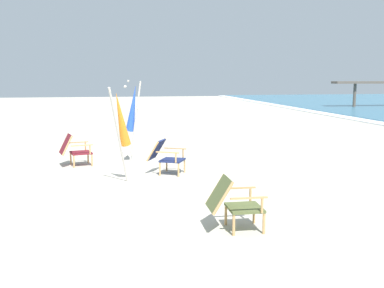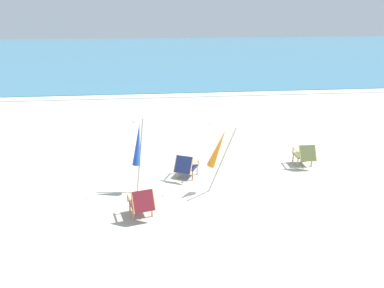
# 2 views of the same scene
# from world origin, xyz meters

# --- Properties ---
(ground_plane) EXTENTS (80.00, 80.00, 0.00)m
(ground_plane) POSITION_xyz_m (0.00, 0.00, 0.00)
(ground_plane) COLOR #B7AF9E
(sea) EXTENTS (80.00, 40.00, 0.10)m
(sea) POSITION_xyz_m (0.00, 32.09, 0.05)
(sea) COLOR teal
(sea) RESTS_ON ground
(surf_band) EXTENTS (80.00, 1.10, 0.06)m
(surf_band) POSITION_xyz_m (0.00, 11.79, 0.03)
(surf_band) COLOR white
(surf_band) RESTS_ON ground
(beach_chair_far_center) EXTENTS (0.73, 0.86, 0.79)m
(beach_chair_far_center) POSITION_xyz_m (-2.03, -1.49, 0.42)
(beach_chair_far_center) COLOR maroon
(beach_chair_far_center) RESTS_ON ground
(beach_chair_back_left) EXTENTS (0.61, 0.78, 0.77)m
(beach_chair_back_left) POSITION_xyz_m (3.16, 1.09, 0.42)
(beach_chair_back_left) COLOR #515B33
(beach_chair_back_left) RESTS_ON ground
(beach_chair_front_left) EXTENTS (0.85, 0.94, 0.77)m
(beach_chair_front_left) POSITION_xyz_m (-0.76, 0.59, 0.42)
(beach_chair_front_left) COLOR #19234C
(beach_chair_front_left) RESTS_ON ground
(umbrella_furled_blue) EXTENTS (0.44, 0.47, 2.10)m
(umbrella_furled_blue) POSITION_xyz_m (-2.12, -0.04, 1.37)
(umbrella_furled_blue) COLOR #B7B2A8
(umbrella_furled_blue) RESTS_ON ground
(umbrella_furled_orange) EXTENTS (0.78, 0.48, 2.01)m
(umbrella_furled_orange) POSITION_xyz_m (0.03, -0.39, 1.31)
(umbrella_furled_orange) COLOR #B7B2A8
(umbrella_furled_orange) RESTS_ON ground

